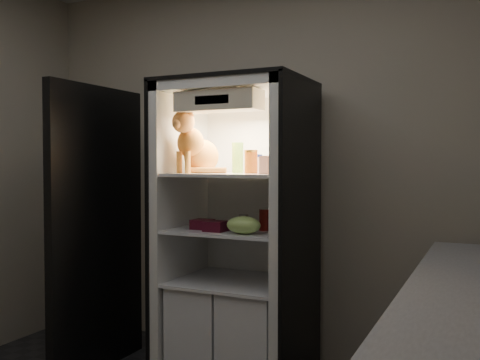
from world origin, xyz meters
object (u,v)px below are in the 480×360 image
object	(u,v)px
tabby_cat	(196,148)
pepper_jar	(285,158)
refrigerator	(239,250)
berry_box_right	(216,226)
salsa_jar	(251,162)
condiment_jar	(243,220)
parmesan_shaker	(238,158)
mayo_tub	(256,164)
soda_can_a	(265,218)
berry_box_left	(202,224)
grape_bag	(244,225)
soda_can_b	(271,219)
cream_carton	(266,165)
soda_can_c	(265,220)

from	to	relation	value
tabby_cat	pepper_jar	distance (m)	0.57
refrigerator	berry_box_right	size ratio (longest dim) A/B	15.22
salsa_jar	condiment_jar	distance (m)	0.41
parmesan_shaker	tabby_cat	bearing A→B (deg)	-138.22
refrigerator	condiment_jar	bearing A→B (deg)	57.50
tabby_cat	berry_box_right	world-z (taller)	tabby_cat
parmesan_shaker	mayo_tub	size ratio (longest dim) A/B	1.65
soda_can_a	berry_box_right	bearing A→B (deg)	-123.50
tabby_cat	salsa_jar	world-z (taller)	tabby_cat
refrigerator	berry_box_left	distance (m)	0.30
grape_bag	berry_box_left	world-z (taller)	grape_bag
salsa_jar	soda_can_b	distance (m)	0.38
tabby_cat	grape_bag	distance (m)	0.61
mayo_tub	condiment_jar	distance (m)	0.38
tabby_cat	cream_carton	xyz separation A→B (m)	(0.50, -0.05, -0.10)
berry_box_right	tabby_cat	bearing A→B (deg)	156.24
refrigerator	soda_can_b	size ratio (longest dim) A/B	13.91
parmesan_shaker	grape_bag	size ratio (longest dim) A/B	0.94
condiment_jar	berry_box_left	size ratio (longest dim) A/B	0.70
parmesan_shaker	soda_can_c	world-z (taller)	parmesan_shaker
pepper_jar	soda_can_b	bearing A→B (deg)	-164.47
soda_can_b	condiment_jar	distance (m)	0.22
cream_carton	soda_can_b	xyz separation A→B (m)	(-0.05, 0.19, -0.34)
refrigerator	soda_can_c	bearing A→B (deg)	-20.06
pepper_jar	grape_bag	world-z (taller)	pepper_jar
parmesan_shaker	salsa_jar	distance (m)	0.18
berry_box_left	salsa_jar	bearing A→B (deg)	17.29
mayo_tub	pepper_jar	distance (m)	0.22
condiment_jar	soda_can_c	bearing A→B (deg)	-29.32
condiment_jar	berry_box_right	xyz separation A→B (m)	(-0.06, -0.27, -0.01)
soda_can_b	berry_box_left	size ratio (longest dim) A/B	1.13
cream_carton	mayo_tub	bearing A→B (deg)	125.24
berry_box_left	pepper_jar	bearing A→B (deg)	20.81
mayo_tub	berry_box_left	xyz separation A→B (m)	(-0.27, -0.21, -0.38)
cream_carton	berry_box_left	bearing A→B (deg)	175.80
tabby_cat	soda_can_c	distance (m)	0.63
tabby_cat	salsa_jar	size ratio (longest dim) A/B	2.91
grape_bag	berry_box_left	size ratio (longest dim) A/B	1.74
condiment_jar	berry_box_right	distance (m)	0.27
soda_can_a	soda_can_b	size ratio (longest dim) A/B	0.92
refrigerator	soda_can_b	distance (m)	0.32
refrigerator	tabby_cat	bearing A→B (deg)	-145.73
parmesan_shaker	cream_carton	distance (m)	0.38
refrigerator	grape_bag	distance (m)	0.37
mayo_tub	pepper_jar	xyz separation A→B (m)	(0.21, -0.03, 0.04)
tabby_cat	condiment_jar	world-z (taller)	tabby_cat
soda_can_a	soda_can_c	bearing A→B (deg)	-67.90
soda_can_a	pepper_jar	bearing A→B (deg)	-19.85
soda_can_c	mayo_tub	bearing A→B (deg)	134.19
parmesan_shaker	cream_carton	xyz separation A→B (m)	(0.30, -0.24, -0.04)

